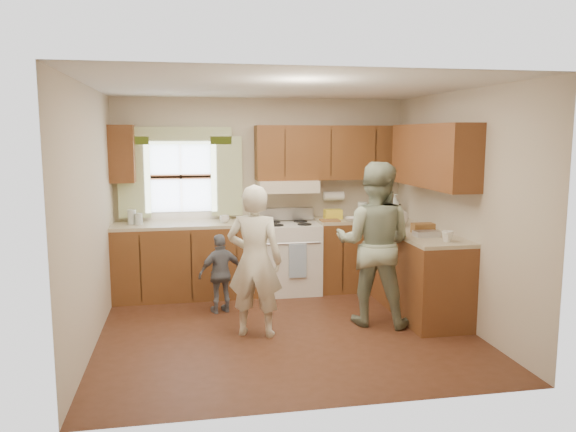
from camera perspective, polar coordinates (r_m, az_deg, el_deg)
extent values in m
plane|color=#462515|center=(6.02, -0.25, -11.48)|extent=(3.80, 3.80, 0.00)
plane|color=white|center=(5.68, -0.27, 12.98)|extent=(3.80, 3.80, 0.00)
plane|color=beige|center=(7.43, -2.65, 2.22)|extent=(3.80, 0.00, 3.80)
plane|color=beige|center=(4.03, 4.16, -2.96)|extent=(3.80, 0.00, 3.80)
plane|color=beige|center=(5.70, -19.41, -0.10)|extent=(0.00, 3.50, 3.50)
plane|color=beige|center=(6.33, 16.92, 0.81)|extent=(0.00, 3.50, 3.50)
cube|color=#44260E|center=(7.20, -10.13, -4.56)|extent=(1.82, 0.60, 0.90)
cube|color=#44260E|center=(7.56, 7.46, -3.89)|extent=(1.22, 0.60, 0.90)
cube|color=#3E200E|center=(6.64, 13.02, -5.74)|extent=(0.60, 1.65, 0.90)
cube|color=#C4B993|center=(7.11, -10.23, -0.87)|extent=(1.82, 0.60, 0.04)
cube|color=#C4B993|center=(7.47, 7.53, -0.37)|extent=(1.22, 0.60, 0.04)
cube|color=#C4B993|center=(6.54, 13.16, -1.74)|extent=(0.60, 1.65, 0.04)
cube|color=#44260E|center=(7.41, 4.45, 6.44)|extent=(2.00, 0.33, 0.70)
cube|color=#3E200E|center=(7.20, -16.50, 6.08)|extent=(0.30, 0.33, 0.70)
cube|color=#3E200E|center=(6.51, 14.51, 5.96)|extent=(0.33, 1.65, 0.70)
cube|color=beige|center=(7.24, -0.05, 3.06)|extent=(0.76, 0.45, 0.15)
cube|color=silver|center=(7.32, -10.83, 3.95)|extent=(0.90, 0.03, 0.90)
cube|color=#FFF04B|center=(7.30, -15.39, 3.79)|extent=(0.40, 0.05, 1.02)
cube|color=#FFF04B|center=(7.29, -6.26, 4.03)|extent=(0.40, 0.05, 1.02)
cube|color=#FFF04B|center=(7.25, -10.94, 8.02)|extent=(1.30, 0.05, 0.22)
cylinder|color=white|center=(7.53, 4.64, 2.04)|extent=(0.27, 0.12, 0.12)
imported|color=silver|center=(7.05, -6.46, -0.31)|extent=(0.14, 0.14, 0.10)
imported|color=silver|center=(7.52, 10.79, 1.02)|extent=(0.15, 0.15, 0.32)
imported|color=silver|center=(7.20, 6.52, -0.32)|extent=(0.26, 0.26, 0.05)
imported|color=silver|center=(6.00, 15.89, -2.00)|extent=(0.15, 0.15, 0.11)
cylinder|color=silver|center=(7.15, -15.59, -0.10)|extent=(0.10, 0.10, 0.18)
cylinder|color=silver|center=(7.09, -14.91, -0.30)|extent=(0.09, 0.09, 0.14)
cube|color=olive|center=(7.16, 4.28, -0.46)|extent=(0.24, 0.18, 0.02)
cube|color=yellow|center=(7.36, 4.59, 0.19)|extent=(0.22, 0.16, 0.12)
cylinder|color=silver|center=(7.40, 7.58, 0.56)|extent=(0.12, 0.12, 0.22)
cylinder|color=silver|center=(7.49, 8.73, 0.57)|extent=(0.11, 0.11, 0.21)
sphere|color=silver|center=(6.87, 11.27, -0.16)|extent=(0.21, 0.21, 0.21)
cube|color=olive|center=(6.46, 13.54, -1.20)|extent=(0.24, 0.13, 0.11)
cube|color=silver|center=(6.26, 13.86, -1.76)|extent=(0.26, 0.18, 0.06)
cube|color=silver|center=(7.30, 0.08, -4.26)|extent=(0.76, 0.64, 0.90)
cube|color=#B7B7BC|center=(7.45, -0.29, 0.23)|extent=(0.76, 0.10, 0.16)
cylinder|color=#B7B7BC|center=(6.94, 0.56, -2.81)|extent=(0.68, 0.03, 0.03)
cube|color=teal|center=(6.98, 0.99, -4.60)|extent=(0.22, 0.02, 0.42)
cylinder|color=black|center=(7.30, -1.49, -0.62)|extent=(0.18, 0.18, 0.01)
cylinder|color=black|center=(7.36, 1.28, -0.54)|extent=(0.18, 0.18, 0.01)
cylinder|color=black|center=(7.06, -1.17, -0.93)|extent=(0.18, 0.18, 0.01)
cylinder|color=black|center=(7.12, 1.69, -0.85)|extent=(0.18, 0.18, 0.01)
imported|color=silver|center=(5.67, -3.40, -4.58)|extent=(0.65, 0.53, 1.55)
imported|color=#293F2C|center=(6.08, 8.74, -2.80)|extent=(1.06, 0.97, 1.75)
imported|color=slate|center=(6.50, -6.81, -5.82)|extent=(0.58, 0.37, 0.91)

